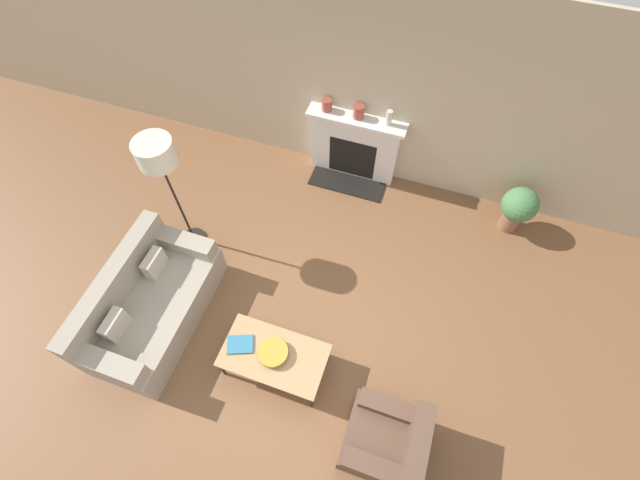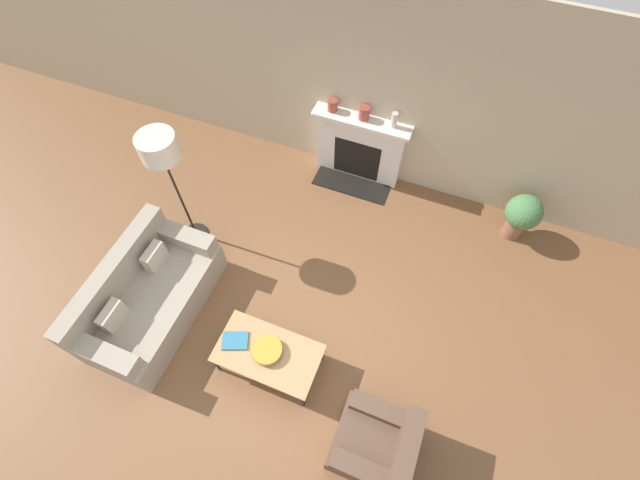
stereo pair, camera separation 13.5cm
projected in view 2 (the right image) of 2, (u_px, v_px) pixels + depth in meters
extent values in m
plane|color=brown|center=(291.00, 355.00, 5.08)|extent=(18.00, 18.00, 0.00)
cube|color=#BCAD8E|center=(384.00, 93.00, 5.44)|extent=(18.00, 0.06, 2.90)
cube|color=silver|center=(359.00, 148.00, 6.21)|extent=(1.26, 0.20, 1.02)
cube|color=black|center=(357.00, 159.00, 6.28)|extent=(0.69, 0.04, 0.66)
cube|color=black|center=(351.00, 184.00, 6.49)|extent=(1.13, 0.40, 0.02)
cube|color=silver|center=(362.00, 121.00, 5.74)|extent=(1.38, 0.28, 0.05)
cube|color=#9E937F|center=(155.00, 303.00, 5.20)|extent=(0.93, 1.82, 0.46)
cube|color=#9E937F|center=(115.00, 275.00, 4.90)|extent=(0.20, 1.82, 0.43)
cube|color=#9E937F|center=(102.00, 354.00, 4.52)|extent=(0.86, 0.22, 0.20)
cube|color=#9E937F|center=(183.00, 237.00, 5.32)|extent=(0.86, 0.22, 0.20)
cube|color=#C0B49C|center=(113.00, 316.00, 4.71)|extent=(0.12, 0.32, 0.28)
cube|color=#C0B49C|center=(154.00, 257.00, 5.12)|extent=(0.12, 0.32, 0.28)
cube|color=brown|center=(372.00, 444.00, 4.38)|extent=(0.75, 0.75, 0.39)
cube|color=brown|center=(406.00, 451.00, 4.00)|extent=(0.18, 0.75, 0.37)
cube|color=brown|center=(383.00, 411.00, 4.31)|extent=(0.68, 0.18, 0.13)
cube|color=brown|center=(365.00, 471.00, 4.02)|extent=(0.68, 0.18, 0.13)
cube|color=tan|center=(268.00, 353.00, 4.69)|extent=(1.15, 0.64, 0.03)
cylinder|color=black|center=(216.00, 364.00, 4.83)|extent=(0.03, 0.03, 0.38)
cylinder|color=black|center=(303.00, 401.00, 4.62)|extent=(0.03, 0.03, 0.38)
cylinder|color=black|center=(239.00, 321.00, 5.11)|extent=(0.03, 0.03, 0.38)
cylinder|color=black|center=(322.00, 353.00, 4.90)|extent=(0.03, 0.03, 0.38)
cylinder|color=#BC8E2D|center=(268.00, 351.00, 4.68)|extent=(0.12, 0.12, 0.02)
cylinder|color=#BC8E2D|center=(267.00, 350.00, 4.64)|extent=(0.33, 0.33, 0.06)
cube|color=teal|center=(235.00, 341.00, 4.74)|extent=(0.34, 0.30, 0.02)
cylinder|color=black|center=(196.00, 233.00, 6.00)|extent=(0.33, 0.33, 0.03)
cylinder|color=black|center=(181.00, 198.00, 5.34)|extent=(0.03, 0.03, 1.55)
cylinder|color=beige|center=(158.00, 147.00, 4.60)|extent=(0.44, 0.44, 0.29)
cylinder|color=brown|center=(333.00, 105.00, 5.75)|extent=(0.14, 0.14, 0.17)
cylinder|color=brown|center=(364.00, 113.00, 5.66)|extent=(0.15, 0.15, 0.18)
cylinder|color=beige|center=(394.00, 120.00, 5.56)|extent=(0.08, 0.08, 0.22)
cylinder|color=brown|center=(514.00, 227.00, 5.90)|extent=(0.26, 0.26, 0.28)
sphere|color=#477A47|center=(524.00, 212.00, 5.61)|extent=(0.47, 0.47, 0.47)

